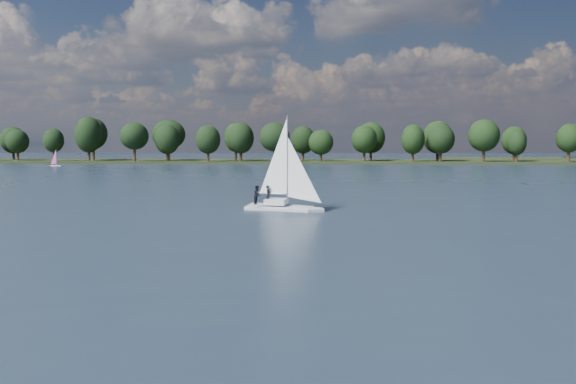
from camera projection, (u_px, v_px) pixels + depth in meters
The scene contains 5 objects.
ground at pixel (311, 181), 111.74m from camera, with size 700.00×700.00×0.00m, color #233342.
far_shore at pixel (322, 162), 223.15m from camera, with size 660.00×40.00×1.50m, color black.
sailboat at pixel (280, 183), 61.47m from camera, with size 7.45×4.19×9.46m.
dinghy_pink at pixel (56, 162), 185.87m from camera, with size 3.25×1.43×5.10m.
treeline at pixel (333, 139), 218.60m from camera, with size 563.16×73.75×18.47m.
Camera 1 is at (3.86, -11.58, 6.35)m, focal length 40.00 mm.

